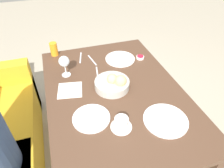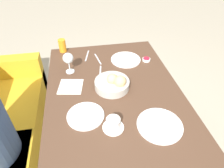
{
  "view_description": "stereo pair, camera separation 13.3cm",
  "coord_description": "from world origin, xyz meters",
  "px_view_note": "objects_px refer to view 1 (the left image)",
  "views": [
    {
      "loc": [
        -0.95,
        0.32,
        1.65
      ],
      "look_at": [
        0.03,
        0.01,
        0.81
      ],
      "focal_mm": 32.0,
      "sensor_mm": 36.0,
      "label": 1
    },
    {
      "loc": [
        -0.98,
        0.19,
        1.65
      ],
      "look_at": [
        0.03,
        0.01,
        0.81
      ],
      "focal_mm": 32.0,
      "sensor_mm": 36.0,
      "label": 2
    }
  ],
  "objects_px": {
    "fork_silver": "(81,58)",
    "bread_basket": "(113,83)",
    "juice_glass": "(54,49)",
    "napkin": "(70,90)",
    "plate_far_center": "(91,118)",
    "coffee_cup": "(121,123)",
    "wine_glass": "(64,62)",
    "plate_near_right": "(120,59)",
    "plate_near_left": "(166,120)",
    "jam_bowl_berry": "(140,57)",
    "knife_silver": "(92,60)",
    "spoon_coffee": "(97,72)"
  },
  "relations": [
    {
      "from": "plate_near_right",
      "to": "coffee_cup",
      "type": "xyz_separation_m",
      "value": [
        -0.65,
        0.22,
        0.03
      ]
    },
    {
      "from": "plate_near_right",
      "to": "wine_glass",
      "type": "distance_m",
      "value": 0.46
    },
    {
      "from": "bread_basket",
      "to": "jam_bowl_berry",
      "type": "bearing_deg",
      "value": -48.65
    },
    {
      "from": "wine_glass",
      "to": "knife_silver",
      "type": "xyz_separation_m",
      "value": [
        0.14,
        -0.22,
        -0.11
      ]
    },
    {
      "from": "juice_glass",
      "to": "napkin",
      "type": "bearing_deg",
      "value": -173.73
    },
    {
      "from": "plate_far_center",
      "to": "coffee_cup",
      "type": "distance_m",
      "value": 0.18
    },
    {
      "from": "fork_silver",
      "to": "bread_basket",
      "type": "bearing_deg",
      "value": -162.63
    },
    {
      "from": "bread_basket",
      "to": "coffee_cup",
      "type": "relative_size",
      "value": 1.97
    },
    {
      "from": "plate_near_left",
      "to": "plate_near_right",
      "type": "distance_m",
      "value": 0.68
    },
    {
      "from": "plate_near_right",
      "to": "napkin",
      "type": "distance_m",
      "value": 0.51
    },
    {
      "from": "plate_near_left",
      "to": "spoon_coffee",
      "type": "xyz_separation_m",
      "value": [
        0.57,
        0.25,
        -0.0
      ]
    },
    {
      "from": "knife_silver",
      "to": "coffee_cup",
      "type": "bearing_deg",
      "value": 179.8
    },
    {
      "from": "bread_basket",
      "to": "spoon_coffee",
      "type": "height_order",
      "value": "bread_basket"
    },
    {
      "from": "bread_basket",
      "to": "jam_bowl_berry",
      "type": "xyz_separation_m",
      "value": [
        0.28,
        -0.32,
        -0.03
      ]
    },
    {
      "from": "juice_glass",
      "to": "fork_silver",
      "type": "distance_m",
      "value": 0.23
    },
    {
      "from": "plate_near_left",
      "to": "wine_glass",
      "type": "xyz_separation_m",
      "value": [
        0.6,
        0.47,
        0.11
      ]
    },
    {
      "from": "plate_far_center",
      "to": "jam_bowl_berry",
      "type": "xyz_separation_m",
      "value": [
        0.51,
        -0.52,
        0.01
      ]
    },
    {
      "from": "bread_basket",
      "to": "plate_near_right",
      "type": "distance_m",
      "value": 0.36
    },
    {
      "from": "coffee_cup",
      "to": "fork_silver",
      "type": "bearing_deg",
      "value": 5.9
    },
    {
      "from": "fork_silver",
      "to": "jam_bowl_berry",
      "type": "bearing_deg",
      "value": -108.76
    },
    {
      "from": "spoon_coffee",
      "to": "coffee_cup",
      "type": "bearing_deg",
      "value": 179.88
    },
    {
      "from": "plate_near_right",
      "to": "jam_bowl_berry",
      "type": "distance_m",
      "value": 0.16
    },
    {
      "from": "juice_glass",
      "to": "napkin",
      "type": "relative_size",
      "value": 0.6
    },
    {
      "from": "wine_glass",
      "to": "plate_near_right",
      "type": "bearing_deg",
      "value": -79.5
    },
    {
      "from": "coffee_cup",
      "to": "spoon_coffee",
      "type": "bearing_deg",
      "value": -0.12
    },
    {
      "from": "plate_far_center",
      "to": "coffee_cup",
      "type": "xyz_separation_m",
      "value": [
        -0.11,
        -0.14,
        0.03
      ]
    },
    {
      "from": "wine_glass",
      "to": "knife_silver",
      "type": "height_order",
      "value": "wine_glass"
    },
    {
      "from": "plate_near_left",
      "to": "fork_silver",
      "type": "xyz_separation_m",
      "value": [
        0.8,
        0.33,
        -0.0
      ]
    },
    {
      "from": "bread_basket",
      "to": "plate_near_right",
      "type": "xyz_separation_m",
      "value": [
        0.32,
        -0.16,
        -0.03
      ]
    },
    {
      "from": "bread_basket",
      "to": "fork_silver",
      "type": "xyz_separation_m",
      "value": [
        0.44,
        0.14,
        -0.04
      ]
    },
    {
      "from": "plate_near_left",
      "to": "coffee_cup",
      "type": "xyz_separation_m",
      "value": [
        0.03,
        0.25,
        0.03
      ]
    },
    {
      "from": "wine_glass",
      "to": "jam_bowl_berry",
      "type": "relative_size",
      "value": 2.46
    },
    {
      "from": "wine_glass",
      "to": "napkin",
      "type": "xyz_separation_m",
      "value": [
        -0.18,
        -0.0,
        -0.11
      ]
    },
    {
      "from": "spoon_coffee",
      "to": "napkin",
      "type": "bearing_deg",
      "value": 123.78
    },
    {
      "from": "bread_basket",
      "to": "jam_bowl_berry",
      "type": "distance_m",
      "value": 0.43
    },
    {
      "from": "plate_near_right",
      "to": "knife_silver",
      "type": "relative_size",
      "value": 1.45
    },
    {
      "from": "plate_near_right",
      "to": "napkin",
      "type": "bearing_deg",
      "value": 120.39
    },
    {
      "from": "wine_glass",
      "to": "fork_silver",
      "type": "xyz_separation_m",
      "value": [
        0.2,
        -0.14,
        -0.11
      ]
    },
    {
      "from": "fork_silver",
      "to": "plate_near_right",
      "type": "bearing_deg",
      "value": -111.87
    },
    {
      "from": "jam_bowl_berry",
      "to": "juice_glass",
      "type": "bearing_deg",
      "value": 67.86
    },
    {
      "from": "juice_glass",
      "to": "plate_near_right",
      "type": "bearing_deg",
      "value": -114.98
    },
    {
      "from": "plate_far_center",
      "to": "fork_silver",
      "type": "relative_size",
      "value": 1.32
    },
    {
      "from": "juice_glass",
      "to": "napkin",
      "type": "xyz_separation_m",
      "value": [
        -0.49,
        -0.05,
        -0.05
      ]
    },
    {
      "from": "bread_basket",
      "to": "spoon_coffee",
      "type": "bearing_deg",
      "value": 15.29
    },
    {
      "from": "jam_bowl_berry",
      "to": "knife_silver",
      "type": "xyz_separation_m",
      "value": [
        0.09,
        0.38,
        -0.01
      ]
    },
    {
      "from": "plate_far_center",
      "to": "fork_silver",
      "type": "height_order",
      "value": "plate_far_center"
    },
    {
      "from": "spoon_coffee",
      "to": "napkin",
      "type": "relative_size",
      "value": 0.68
    },
    {
      "from": "plate_near_left",
      "to": "jam_bowl_berry",
      "type": "xyz_separation_m",
      "value": [
        0.65,
        -0.13,
        0.01
      ]
    },
    {
      "from": "juice_glass",
      "to": "knife_silver",
      "type": "bearing_deg",
      "value": -122.52
    },
    {
      "from": "juice_glass",
      "to": "jam_bowl_berry",
      "type": "relative_size",
      "value": 1.72
    }
  ]
}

